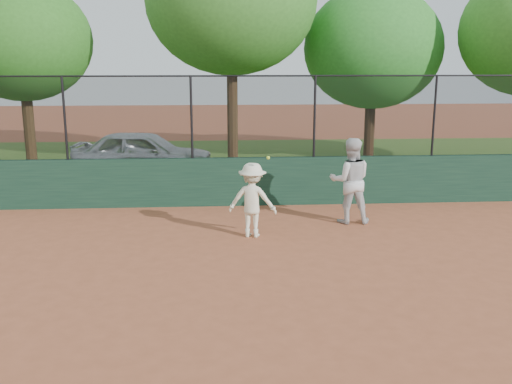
{
  "coord_description": "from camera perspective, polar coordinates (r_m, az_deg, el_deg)",
  "views": [
    {
      "loc": [
        0.11,
        -7.86,
        3.51
      ],
      "look_at": [
        0.8,
        2.2,
        1.2
      ],
      "focal_mm": 40.0,
      "sensor_mm": 36.0,
      "label": 1
    }
  ],
  "objects": [
    {
      "name": "ground",
      "position": [
        8.61,
        -4.39,
        -11.2
      ],
      "size": [
        80.0,
        80.0,
        0.0
      ],
      "primitive_type": "plane",
      "color": "#A55535",
      "rests_on": "ground"
    },
    {
      "name": "back_wall",
      "position": [
        14.17,
        -4.29,
        1.01
      ],
      "size": [
        26.0,
        0.2,
        1.2
      ],
      "primitive_type": "cube",
      "color": "#1B3B29",
      "rests_on": "ground"
    },
    {
      "name": "grass_strip",
      "position": [
        20.17,
        -4.18,
        2.86
      ],
      "size": [
        36.0,
        12.0,
        0.01
      ],
      "primitive_type": "cube",
      "color": "#33551A",
      "rests_on": "ground"
    },
    {
      "name": "parked_car",
      "position": [
        17.98,
        -11.21,
        3.78
      ],
      "size": [
        4.46,
        2.15,
        1.47
      ],
      "primitive_type": "imported",
      "rotation": [
        0.0,
        0.0,
        1.47
      ],
      "color": "#B4B9BE",
      "rests_on": "ground"
    },
    {
      "name": "player_second",
      "position": [
        12.74,
        9.4,
        1.12
      ],
      "size": [
        0.97,
        0.78,
        1.9
      ],
      "primitive_type": "imported",
      "rotation": [
        0.0,
        0.0,
        3.07
      ],
      "color": "silver",
      "rests_on": "ground"
    },
    {
      "name": "player_main",
      "position": [
        11.58,
        -0.37,
        -0.81
      ],
      "size": [
        1.1,
        0.81,
        1.73
      ],
      "color": "#EAE7C6",
      "rests_on": "ground"
    },
    {
      "name": "fence_assembly",
      "position": [
        13.92,
        -4.52,
        7.61
      ],
      "size": [
        26.0,
        0.06,
        2.0
      ],
      "color": "black",
      "rests_on": "back_wall"
    },
    {
      "name": "tree_1",
      "position": [
        20.6,
        -22.41,
        13.81
      ],
      "size": [
        4.54,
        4.13,
        6.15
      ],
      "color": "#473018",
      "rests_on": "ground"
    },
    {
      "name": "tree_2",
      "position": [
        18.87,
        -2.47,
        18.64
      ],
      "size": [
        5.44,
        4.94,
        7.76
      ],
      "color": "#472F19",
      "rests_on": "ground"
    },
    {
      "name": "tree_3",
      "position": [
        20.48,
        11.61,
        13.88
      ],
      "size": [
        4.77,
        4.33,
        6.02
      ],
      "color": "#3A2313",
      "rests_on": "ground"
    }
  ]
}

